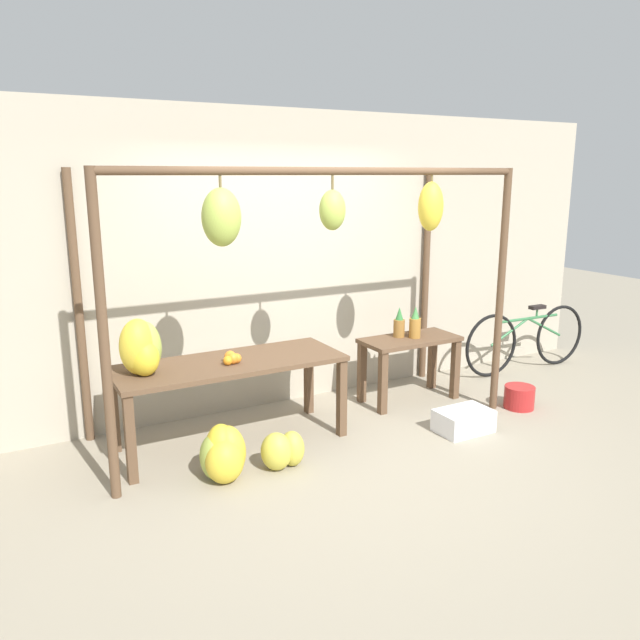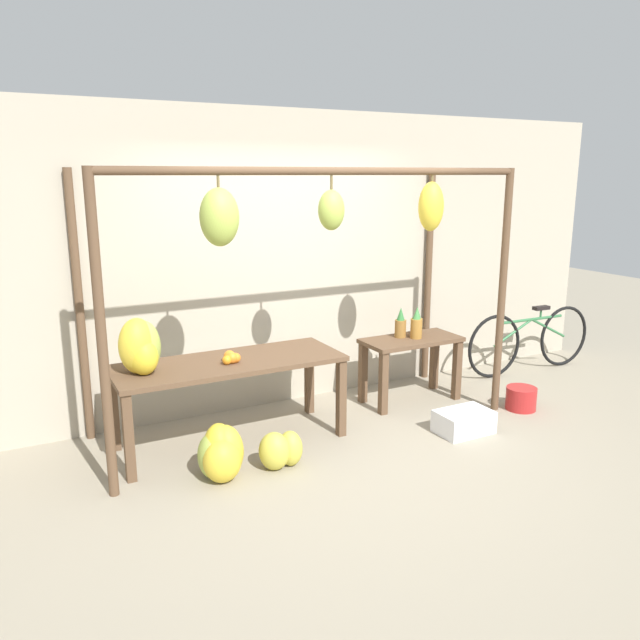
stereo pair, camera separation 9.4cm
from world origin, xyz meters
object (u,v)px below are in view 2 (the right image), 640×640
at_px(banana_pile_ground_left, 220,455).
at_px(fruit_crate_white, 464,422).
at_px(orange_pile, 231,358).
at_px(parked_bicycle, 530,340).
at_px(pineapple_cluster, 411,324).
at_px(blue_bucket, 521,398).
at_px(banana_pile_on_table, 141,349).
at_px(banana_pile_ground_right, 281,450).

height_order(banana_pile_ground_left, fruit_crate_white, banana_pile_ground_left).
xyz_separation_m(orange_pile, parked_bicycle, (3.69, 0.32, -0.39)).
distance_m(orange_pile, parked_bicycle, 3.72).
height_order(pineapple_cluster, parked_bicycle, pineapple_cluster).
xyz_separation_m(blue_bucket, parked_bicycle, (0.96, 0.84, 0.26)).
relative_size(banana_pile_on_table, banana_pile_ground_right, 1.09).
relative_size(orange_pile, fruit_crate_white, 0.33).
xyz_separation_m(banana_pile_ground_right, fruit_crate_white, (1.69, -0.13, -0.05)).
height_order(banana_pile_ground_left, blue_bucket, banana_pile_ground_left).
bearing_deg(pineapple_cluster, orange_pile, -173.07).
xyz_separation_m(orange_pile, blue_bucket, (2.73, -0.52, -0.65)).
height_order(pineapple_cluster, fruit_crate_white, pineapple_cluster).
height_order(banana_pile_on_table, parked_bicycle, banana_pile_on_table).
relative_size(banana_pile_ground_left, blue_bucket, 1.46).
height_order(pineapple_cluster, banana_pile_ground_left, pineapple_cluster).
xyz_separation_m(banana_pile_on_table, orange_pile, (0.70, -0.07, -0.14)).
bearing_deg(banana_pile_ground_right, parked_bicycle, 14.13).
relative_size(banana_pile_ground_left, banana_pile_ground_right, 1.05).
xyz_separation_m(pineapple_cluster, banana_pile_ground_right, (-1.78, -0.80, -0.62)).
xyz_separation_m(banana_pile_on_table, parked_bicycle, (4.38, 0.25, -0.53)).
xyz_separation_m(pineapple_cluster, blue_bucket, (0.77, -0.75, -0.66)).
xyz_separation_m(fruit_crate_white, blue_bucket, (0.86, 0.18, 0.01)).
distance_m(orange_pile, blue_bucket, 2.85).
distance_m(banana_pile_on_table, blue_bucket, 3.56).
height_order(banana_pile_ground_right, blue_bucket, banana_pile_ground_right).
distance_m(pineapple_cluster, banana_pile_ground_left, 2.44).
bearing_deg(parked_bicycle, banana_pile_ground_left, -168.20).
bearing_deg(pineapple_cluster, blue_bucket, -44.39).
relative_size(fruit_crate_white, blue_bucket, 1.67).
bearing_deg(blue_bucket, banana_pile_ground_left, 179.86).
height_order(orange_pile, fruit_crate_white, orange_pile).
height_order(fruit_crate_white, parked_bicycle, parked_bicycle).
bearing_deg(fruit_crate_white, banana_pile_ground_right, 175.61).
distance_m(pineapple_cluster, parked_bicycle, 1.78).
height_order(orange_pile, parked_bicycle, orange_pile).
bearing_deg(fruit_crate_white, orange_pile, 159.69).
bearing_deg(orange_pile, banana_pile_on_table, 174.13).
relative_size(orange_pile, banana_pile_ground_right, 0.40).
xyz_separation_m(banana_pile_on_table, blue_bucket, (3.42, -0.59, -0.80)).
xyz_separation_m(orange_pile, pineapple_cluster, (1.96, 0.24, 0.00)).
relative_size(banana_pile_on_table, banana_pile_ground_left, 1.04).
bearing_deg(blue_bucket, fruit_crate_white, -168.40).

